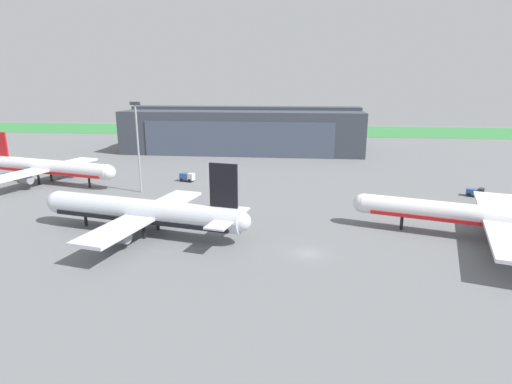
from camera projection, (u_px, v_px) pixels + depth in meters
ground_plane at (309, 253)px, 65.09m from camera, size 440.00×440.00×0.00m
grass_field_strip at (305, 131)px, 237.63m from camera, size 440.00×56.00×0.08m
maintenance_hangar at (245, 129)px, 167.85m from camera, size 91.30×39.21×17.28m
airliner_near_left at (502, 219)px, 68.96m from camera, size 46.71×38.65×12.22m
airliner_near_right at (142, 212)px, 73.01m from camera, size 39.99×32.67×13.61m
airliner_far_right at (48, 168)px, 110.23m from camera, size 41.73×33.01×13.13m
ops_van at (187, 177)px, 113.06m from camera, size 4.31×2.96×2.34m
fuel_bowser at (475, 192)px, 97.89m from camera, size 4.25×3.54×2.17m
apron_light_mast at (138, 141)px, 98.97m from camera, size 2.40×0.50×21.90m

